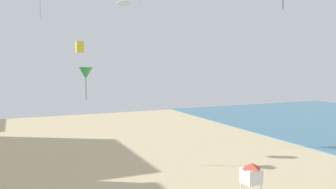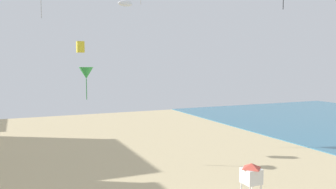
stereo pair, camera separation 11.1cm
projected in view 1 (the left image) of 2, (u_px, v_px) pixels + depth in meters
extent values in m
cylinder|color=white|center=(252.00, 189.00, 23.31)|extent=(0.10, 0.10, 1.20)
cube|color=white|center=(251.00, 176.00, 22.62)|extent=(1.10, 1.10, 1.00)
pyramid|color=#D14C3D|center=(251.00, 166.00, 22.56)|extent=(1.10, 1.10, 0.35)
cube|color=yellow|center=(80.00, 47.00, 35.03)|extent=(0.72, 0.72, 1.14)
cylinder|color=black|center=(283.00, 0.00, 23.16)|extent=(0.05, 0.05, 1.27)
cone|color=green|center=(86.00, 73.00, 31.48)|extent=(1.31, 1.31, 1.07)
cylinder|color=#277C35|center=(86.00, 89.00, 31.60)|extent=(0.07, 0.07, 1.91)
ellipsoid|color=white|center=(124.00, 3.00, 41.05)|extent=(1.78, 0.49, 0.69)
cylinder|color=#A4A4A4|center=(40.00, 8.00, 39.55)|extent=(0.08, 0.08, 2.18)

